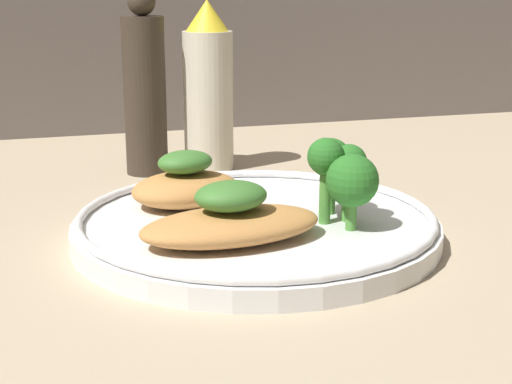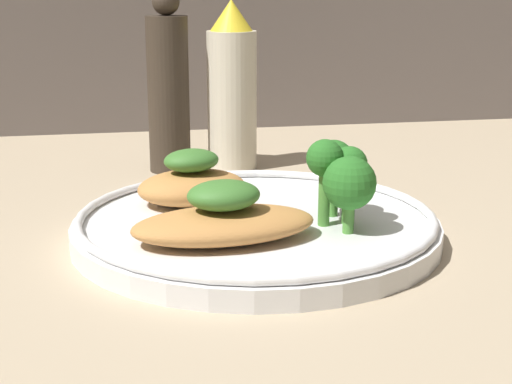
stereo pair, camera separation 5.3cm
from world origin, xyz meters
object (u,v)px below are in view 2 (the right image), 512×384
(sauce_bottle, at_px, (232,89))
(pepper_grinder, at_px, (168,89))
(plate, at_px, (256,226))
(broccoli_bunch, at_px, (342,173))

(sauce_bottle, distance_m, pepper_grinder, 0.06)
(plate, relative_size, broccoli_bunch, 3.84)
(pepper_grinder, bearing_deg, plate, -79.05)
(plate, height_order, pepper_grinder, pepper_grinder)
(plate, relative_size, sauce_bottle, 1.62)
(plate, relative_size, pepper_grinder, 1.51)
(broccoli_bunch, height_order, pepper_grinder, pepper_grinder)
(sauce_bottle, height_order, pepper_grinder, pepper_grinder)
(plate, xyz_separation_m, sauce_bottle, (0.02, 0.21, 0.06))
(pepper_grinder, bearing_deg, sauce_bottle, 0.00)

